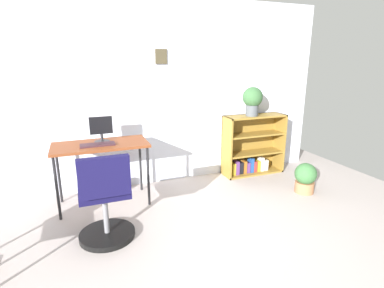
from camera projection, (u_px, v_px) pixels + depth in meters
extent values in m
plane|color=#A99E99|center=(208.00, 287.00, 2.23)|extent=(6.24, 6.24, 0.00)
cube|color=silver|center=(141.00, 95.00, 3.84)|extent=(5.20, 0.10, 2.40)
cube|color=#3E3625|center=(161.00, 56.00, 3.75)|extent=(0.15, 0.02, 0.18)
cube|color=brown|center=(100.00, 145.00, 3.35)|extent=(1.04, 0.52, 0.03)
cylinder|color=black|center=(57.00, 189.00, 3.09)|extent=(0.03, 0.03, 0.70)
cylinder|color=black|center=(148.00, 176.00, 3.42)|extent=(0.03, 0.03, 0.70)
cylinder|color=black|center=(59.00, 174.00, 3.48)|extent=(0.03, 0.03, 0.70)
cylinder|color=black|center=(140.00, 164.00, 3.82)|extent=(0.03, 0.03, 0.70)
cylinder|color=#262628|center=(102.00, 141.00, 3.42)|extent=(0.17, 0.17, 0.01)
cylinder|color=#262628|center=(102.00, 137.00, 3.40)|extent=(0.03, 0.03, 0.09)
cube|color=black|center=(101.00, 125.00, 3.36)|extent=(0.25, 0.02, 0.20)
cube|color=#371F25|center=(98.00, 145.00, 3.28)|extent=(0.37, 0.15, 0.02)
cylinder|color=black|center=(108.00, 234.00, 2.86)|extent=(0.52, 0.52, 0.05)
cylinder|color=slate|center=(106.00, 213.00, 2.80)|extent=(0.05, 0.05, 0.41)
cube|color=#120F38|center=(104.00, 189.00, 2.74)|extent=(0.44, 0.44, 0.08)
cube|color=#120F38|center=(104.00, 177.00, 2.45)|extent=(0.42, 0.07, 0.34)
cube|color=olive|center=(227.00, 148.00, 4.24)|extent=(0.02, 0.30, 0.87)
cube|color=olive|center=(279.00, 142.00, 4.54)|extent=(0.02, 0.30, 0.87)
cube|color=olive|center=(255.00, 116.00, 4.28)|extent=(0.91, 0.30, 0.02)
cube|color=olive|center=(252.00, 172.00, 4.51)|extent=(0.91, 0.30, 0.02)
cube|color=olive|center=(249.00, 142.00, 4.51)|extent=(0.91, 0.02, 0.87)
cube|color=olive|center=(253.00, 153.00, 4.42)|extent=(0.86, 0.28, 0.02)
cube|color=olive|center=(254.00, 134.00, 4.35)|extent=(0.86, 0.28, 0.02)
cube|color=#B79323|center=(229.00, 170.00, 4.33)|extent=(0.05, 0.10, 0.15)
cube|color=#B79323|center=(232.00, 169.00, 4.35)|extent=(0.05, 0.13, 0.18)
cube|color=#593372|center=(236.00, 167.00, 4.37)|extent=(0.06, 0.13, 0.20)
cube|color=black|center=(240.00, 168.00, 4.39)|extent=(0.07, 0.10, 0.17)
cube|color=#99591E|center=(244.00, 167.00, 4.41)|extent=(0.04, 0.12, 0.19)
cube|color=#593372|center=(247.00, 167.00, 4.44)|extent=(0.06, 0.10, 0.15)
cube|color=#1E478C|center=(251.00, 165.00, 4.45)|extent=(0.05, 0.11, 0.22)
cube|color=#B22D28|center=(254.00, 166.00, 4.48)|extent=(0.05, 0.11, 0.16)
cube|color=#B79323|center=(257.00, 166.00, 4.50)|extent=(0.05, 0.10, 0.16)
cube|color=beige|center=(261.00, 164.00, 4.51)|extent=(0.05, 0.12, 0.21)
cube|color=beige|center=(265.00, 165.00, 4.54)|extent=(0.07, 0.10, 0.16)
cylinder|color=#474C51|center=(252.00, 110.00, 4.21)|extent=(0.17, 0.17, 0.15)
sphere|color=#325932|center=(253.00, 97.00, 4.16)|extent=(0.28, 0.28, 0.28)
cylinder|color=#9E6642|center=(304.00, 187.00, 3.82)|extent=(0.24, 0.24, 0.14)
sphere|color=#366435|center=(306.00, 174.00, 3.77)|extent=(0.27, 0.27, 0.27)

